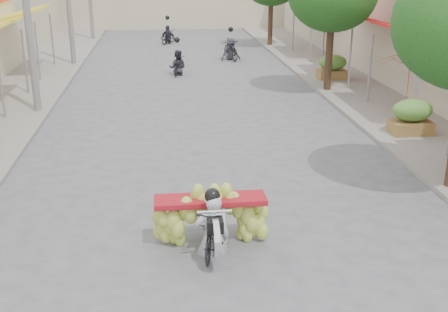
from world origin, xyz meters
TOP-DOWN VIEW (x-y plane):
  - ground at (0.00, 0.00)m, footprint 120.00×120.00m
  - sidewalk_left at (-7.00, 15.00)m, footprint 4.00×60.00m
  - sidewalk_right at (7.00, 15.00)m, footprint 4.00×60.00m
  - produce_crate_mid at (6.20, 8.00)m, footprint 1.20×0.88m
  - produce_crate_far at (6.20, 16.00)m, footprint 1.20×0.88m
  - banana_motorbike at (-0.34, 1.90)m, footprint 2.20×1.83m
  - market_umbrella at (6.20, 8.46)m, footprint 2.08×2.08m
  - pedestrian at (6.00, 16.02)m, footprint 0.86×0.58m
  - bg_motorbike_a at (-0.38, 18.16)m, footprint 0.88×1.50m
  - bg_motorbike_b at (2.50, 21.67)m, footprint 1.16×1.95m
  - bg_motorbike_c at (-0.62, 27.87)m, footprint 1.22×1.66m

SIDE VIEW (x-z plane):
  - ground at x=0.00m, z-range 0.00..0.00m
  - sidewalk_left at x=-7.00m, z-range 0.00..0.12m
  - sidewalk_right at x=7.00m, z-range 0.00..0.12m
  - produce_crate_mid at x=6.20m, z-range 0.13..1.29m
  - produce_crate_far at x=6.20m, z-range 0.13..1.29m
  - banana_motorbike at x=-0.34m, z-range -0.37..1.81m
  - bg_motorbike_a at x=-0.38m, z-range -0.19..1.76m
  - bg_motorbike_c at x=-0.62m, z-range -0.17..1.78m
  - bg_motorbike_b at x=2.50m, z-range -0.15..1.80m
  - pedestrian at x=6.00m, z-range 0.12..1.76m
  - market_umbrella at x=6.20m, z-range 1.60..3.33m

